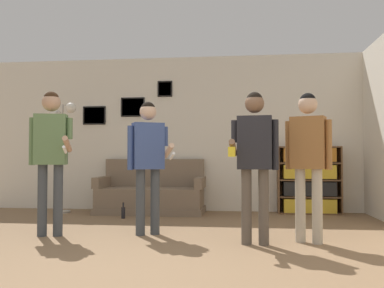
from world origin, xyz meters
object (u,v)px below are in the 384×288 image
Objects in this scene: person_spectator_near_bookshelf at (308,151)px; bottle_on_floor at (123,212)px; person_player_foreground_center at (148,154)px; person_player_foreground_left at (51,147)px; person_watcher_holding_cup at (255,151)px; couch at (151,195)px; floor_lamp at (63,132)px; drinking_cup at (298,143)px; bookshelf at (309,180)px.

person_spectator_near_bookshelf is 6.65× the size of bottle_on_floor.
bottle_on_floor is (-0.68, 1.31, -0.87)m from person_player_foreground_center.
person_watcher_holding_cup is at bearing -5.34° from person_player_foreground_left.
person_watcher_holding_cup is 1.00× the size of person_spectator_near_bookshelf.
person_player_foreground_center is at bearing 11.17° from person_player_foreground_left.
person_player_foreground_left is at bearing -106.16° from bottle_on_floor.
floor_lamp reaches higher than couch.
floor_lamp is at bearing 150.05° from person_spectator_near_bookshelf.
couch is 1.10× the size of person_spectator_near_bookshelf.
bottle_on_floor is at bearing 137.73° from person_watcher_holding_cup.
person_player_foreground_left is (0.78, -2.10, -0.31)m from floor_lamp.
drinking_cup is (0.20, 2.50, 0.17)m from person_spectator_near_bookshelf.
person_player_foreground_center is (0.40, -2.03, 0.67)m from couch.
person_spectator_near_bookshelf is (2.23, -2.30, 0.69)m from couch.
couch is at bearing 5.85° from floor_lamp.
floor_lamp is at bearing -174.93° from drinking_cup.
person_player_foreground_left is 1.86m from bottle_on_floor.
drinking_cup is at bearing 85.48° from person_spectator_near_bookshelf.
person_spectator_near_bookshelf reaches higher than drinking_cup.
person_watcher_holding_cup is 15.94× the size of drinking_cup.
bookshelf is at bearing 45.27° from person_player_foreground_center.
couch is 1.05× the size of person_player_foreground_left.
person_spectator_near_bookshelf is at bearing -0.95° from person_player_foreground_left.
floor_lamp is at bearing 135.30° from person_player_foreground_center.
drinking_cup is (-0.18, -0.00, 0.61)m from bookshelf.
floor_lamp is at bearing 143.62° from person_watcher_holding_cup.
drinking_cup reaches higher than couch.
bookshelf is at bearing 81.47° from person_spectator_near_bookshelf.
person_player_foreground_center is at bearing -134.73° from bookshelf.
bookshelf is 0.68× the size of person_spectator_near_bookshelf.
bookshelf reaches higher than bottle_on_floor.
person_player_foreground_center is at bearing 171.61° from person_spectator_near_bookshelf.
person_player_foreground_center is at bearing -44.70° from floor_lamp.
couch is 1.12× the size of person_player_foreground_center.
person_watcher_holding_cup is (2.37, -0.22, -0.06)m from person_player_foreground_left.
person_watcher_holding_cup is 2.79m from drinking_cup.
person_spectator_near_bookshelf is (0.58, 0.17, 0.00)m from person_watcher_holding_cup.
person_spectator_near_bookshelf is (2.95, -0.05, -0.06)m from person_player_foreground_left.
drinking_cup is (2.43, 0.20, 0.86)m from couch.
bottle_on_floor is (-1.93, 1.75, -0.89)m from person_watcher_holding_cup.
person_player_foreground_left is 2.38m from person_watcher_holding_cup.
floor_lamp reaches higher than person_player_foreground_center.
person_spectator_near_bookshelf reaches higher than person_player_foreground_center.
couch is at bearing -175.41° from drinking_cup.
floor_lamp is at bearing -175.14° from bookshelf.
person_player_foreground_center is (1.90, -1.88, -0.39)m from floor_lamp.
person_watcher_holding_cup is 2.75m from bottle_on_floor.
floor_lamp is 1.14× the size of person_spectator_near_bookshelf.
person_player_foreground_center is 0.98× the size of person_watcher_holding_cup.
bottle_on_floor is (-2.88, -0.92, -0.46)m from bookshelf.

